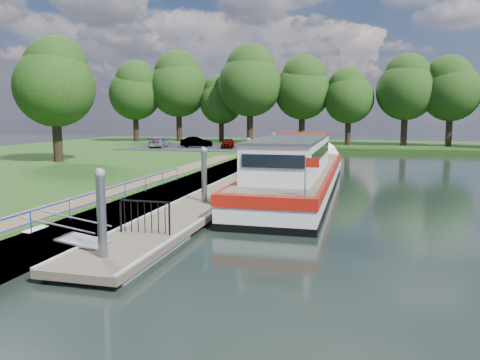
% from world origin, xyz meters
% --- Properties ---
extents(ground, '(160.00, 160.00, 0.00)m').
position_xyz_m(ground, '(0.00, 0.00, 0.00)').
color(ground, black).
rests_on(ground, ground).
extents(bank_edge, '(1.10, 90.00, 0.78)m').
position_xyz_m(bank_edge, '(-2.55, 15.00, 0.39)').
color(bank_edge, '#473D2D').
rests_on(bank_edge, ground).
extents(far_bank, '(60.00, 18.00, 0.60)m').
position_xyz_m(far_bank, '(12.00, 52.00, 0.30)').
color(far_bank, '#1C3E11').
rests_on(far_bank, ground).
extents(footpath, '(1.60, 40.00, 0.05)m').
position_xyz_m(footpath, '(-4.40, 8.00, 0.80)').
color(footpath, brown).
rests_on(footpath, riverbank).
extents(carpark, '(14.00, 12.00, 0.06)m').
position_xyz_m(carpark, '(-11.00, 38.00, 0.81)').
color(carpark, black).
rests_on(carpark, riverbank).
extents(blue_fence, '(0.04, 18.04, 0.72)m').
position_xyz_m(blue_fence, '(-2.75, 3.00, 1.31)').
color(blue_fence, '#0C2DBF').
rests_on(blue_fence, riverbank).
extents(pontoon, '(2.50, 30.00, 0.56)m').
position_xyz_m(pontoon, '(0.00, 13.00, 0.18)').
color(pontoon, brown).
rests_on(pontoon, ground).
extents(mooring_piles, '(0.30, 27.30, 3.55)m').
position_xyz_m(mooring_piles, '(0.00, 13.00, 1.28)').
color(mooring_piles, gray).
rests_on(mooring_piles, ground).
extents(gangway, '(2.58, 1.00, 0.92)m').
position_xyz_m(gangway, '(-1.85, 0.50, 0.63)').
color(gangway, '#A5A8AD').
rests_on(gangway, ground).
extents(gate_panel, '(1.85, 0.05, 1.15)m').
position_xyz_m(gate_panel, '(-0.00, 2.20, 1.15)').
color(gate_panel, black).
rests_on(gate_panel, ground).
extents(barge, '(4.36, 21.15, 4.78)m').
position_xyz_m(barge, '(3.60, 15.01, 1.09)').
color(barge, black).
rests_on(barge, ground).
extents(horizon_trees, '(54.38, 10.03, 12.87)m').
position_xyz_m(horizon_trees, '(-1.61, 48.68, 7.95)').
color(horizon_trees, '#332316').
rests_on(horizon_trees, ground).
extents(bank_tree_a, '(6.12, 6.12, 9.72)m').
position_xyz_m(bank_tree_a, '(-15.99, 20.08, 7.02)').
color(bank_tree_a, '#332316').
rests_on(bank_tree_a, riverbank).
extents(car_a, '(1.82, 3.35, 1.08)m').
position_xyz_m(car_a, '(-6.92, 36.93, 1.38)').
color(car_a, '#999999').
rests_on(car_a, carpark).
extents(car_b, '(3.74, 2.41, 1.17)m').
position_xyz_m(car_b, '(-10.62, 37.13, 1.42)').
color(car_b, '#999999').
rests_on(car_b, carpark).
extents(car_c, '(1.80, 3.83, 1.08)m').
position_xyz_m(car_c, '(-14.54, 35.96, 1.38)').
color(car_c, '#999999').
rests_on(car_c, carpark).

